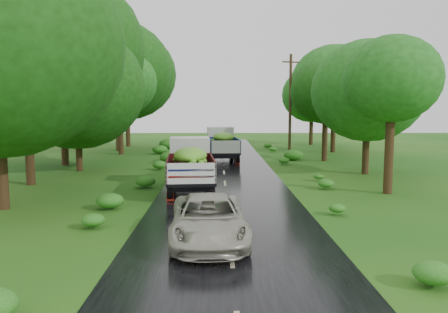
{
  "coord_description": "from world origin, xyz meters",
  "views": [
    {
      "loc": [
        -0.37,
        -11.72,
        4.17
      ],
      "look_at": [
        -0.08,
        10.2,
        1.7
      ],
      "focal_mm": 35.0,
      "sensor_mm": 36.0,
      "label": 1
    }
  ],
  "objects_px": {
    "car": "(209,219)",
    "utility_pole": "(290,105)",
    "truck_near": "(190,162)",
    "truck_far": "(222,142)"
  },
  "relations": [
    {
      "from": "car",
      "to": "utility_pole",
      "type": "xyz_separation_m",
      "value": [
        6.19,
        22.53,
        3.63
      ]
    },
    {
      "from": "truck_near",
      "to": "utility_pole",
      "type": "distance_m",
      "value": 16.02
    },
    {
      "from": "truck_far",
      "to": "car",
      "type": "relative_size",
      "value": 1.25
    },
    {
      "from": "car",
      "to": "utility_pole",
      "type": "relative_size",
      "value": 0.59
    },
    {
      "from": "truck_near",
      "to": "car",
      "type": "distance_m",
      "value": 8.66
    },
    {
      "from": "car",
      "to": "utility_pole",
      "type": "distance_m",
      "value": 23.64
    },
    {
      "from": "truck_far",
      "to": "utility_pole",
      "type": "xyz_separation_m",
      "value": [
        5.59,
        1.44,
        2.9
      ]
    },
    {
      "from": "truck_near",
      "to": "utility_pole",
      "type": "height_order",
      "value": "utility_pole"
    },
    {
      "from": "truck_near",
      "to": "truck_far",
      "type": "xyz_separation_m",
      "value": [
        1.71,
        12.53,
        0.0
      ]
    },
    {
      "from": "truck_near",
      "to": "car",
      "type": "height_order",
      "value": "truck_near"
    }
  ]
}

